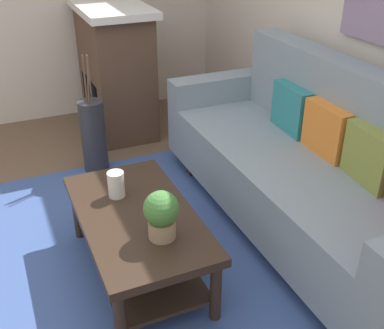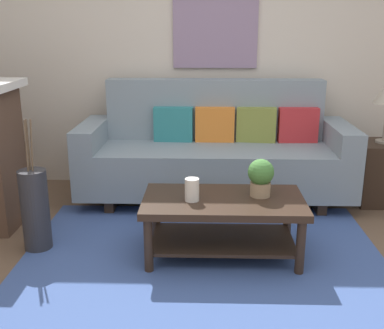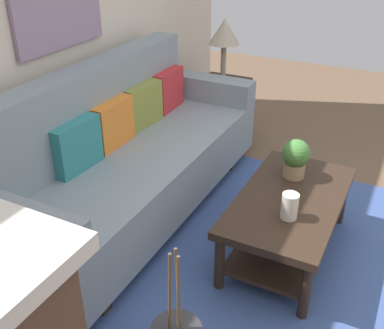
{
  "view_description": "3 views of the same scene",
  "coord_description": "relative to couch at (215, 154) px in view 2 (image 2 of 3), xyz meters",
  "views": [
    {
      "loc": [
        2.23,
        -0.06,
        1.91
      ],
      "look_at": [
        -0.1,
        0.96,
        0.52
      ],
      "focal_mm": 44.44,
      "sensor_mm": 36.0,
      "label": 1
    },
    {
      "loc": [
        0.01,
        -2.47,
        1.56
      ],
      "look_at": [
        -0.1,
        1.22,
        0.46
      ],
      "focal_mm": 43.78,
      "sensor_mm": 36.0,
      "label": 2
    },
    {
      "loc": [
        -2.23,
        -0.01,
        1.96
      ],
      "look_at": [
        0.13,
        1.19,
        0.5
      ],
      "focal_mm": 42.86,
      "sensor_mm": 36.0,
      "label": 3
    }
  ],
  "objects": [
    {
      "name": "ground_plane",
      "position": [
        -0.1,
        -1.67,
        -0.43
      ],
      "size": [
        8.96,
        8.96,
        0.0
      ],
      "primitive_type": "plane",
      "color": "brown"
    },
    {
      "name": "wall_back",
      "position": [
        -0.1,
        0.54,
        0.92
      ],
      "size": [
        4.96,
        0.1,
        2.7
      ],
      "primitive_type": "cube",
      "color": "beige",
      "rests_on": "ground_plane"
    },
    {
      "name": "area_rug",
      "position": [
        -0.1,
        -1.17,
        -0.43
      ],
      "size": [
        2.52,
        1.82,
        0.01
      ],
      "primitive_type": "cube",
      "color": "#3D5693",
      "rests_on": "ground_plane"
    },
    {
      "name": "couch",
      "position": [
        0.0,
        0.0,
        0.0
      ],
      "size": [
        2.42,
        0.84,
        1.08
      ],
      "color": "gray",
      "rests_on": "ground_plane"
    },
    {
      "name": "throw_pillow_teal",
      "position": [
        -0.38,
        0.12,
        0.25
      ],
      "size": [
        0.37,
        0.14,
        0.32
      ],
      "primitive_type": "cube",
      "rotation": [
        0.0,
        0.0,
        -0.05
      ],
      "color": "teal",
      "rests_on": "couch"
    },
    {
      "name": "throw_pillow_orange",
      "position": [
        0.0,
        0.12,
        0.25
      ],
      "size": [
        0.36,
        0.12,
        0.32
      ],
      "primitive_type": "cube",
      "rotation": [
        0.0,
        0.0,
        -0.01
      ],
      "color": "orange",
      "rests_on": "couch"
    },
    {
      "name": "throw_pillow_olive",
      "position": [
        0.38,
        0.12,
        0.25
      ],
      "size": [
        0.37,
        0.16,
        0.32
      ],
      "primitive_type": "cube",
      "rotation": [
        0.0,
        0.0,
        -0.1
      ],
      "color": "olive",
      "rests_on": "couch"
    },
    {
      "name": "throw_pillow_crimson",
      "position": [
        0.77,
        0.12,
        0.25
      ],
      "size": [
        0.36,
        0.13,
        0.32
      ],
      "primitive_type": "cube",
      "rotation": [
        0.0,
        0.0,
        0.03
      ],
      "color": "red",
      "rests_on": "couch"
    },
    {
      "name": "coffee_table",
      "position": [
        0.04,
        -1.15,
        -0.12
      ],
      "size": [
        1.1,
        0.6,
        0.43
      ],
      "color": "#332319",
      "rests_on": "ground_plane"
    },
    {
      "name": "tabletop_vase",
      "position": [
        -0.17,
        -1.2,
        0.08
      ],
      "size": [
        0.1,
        0.1,
        0.15
      ],
      "primitive_type": "cylinder",
      "color": "white",
      "rests_on": "coffee_table"
    },
    {
      "name": "potted_plant_tabletop",
      "position": [
        0.29,
        -1.09,
        0.14
      ],
      "size": [
        0.18,
        0.18,
        0.26
      ],
      "color": "tan",
      "rests_on": "coffee_table"
    },
    {
      "name": "side_table",
      "position": [
        1.51,
        -0.05,
        -0.15
      ],
      "size": [
        0.44,
        0.44,
        0.56
      ],
      "primitive_type": "cube",
      "color": "#332319",
      "rests_on": "ground_plane"
    },
    {
      "name": "floor_vase",
      "position": [
        -1.29,
        -1.09,
        -0.13
      ],
      "size": [
        0.2,
        0.2,
        0.6
      ],
      "primitive_type": "cylinder",
      "color": "#2D2D33",
      "rests_on": "ground_plane"
    },
    {
      "name": "floor_vase_branch_a",
      "position": [
        -1.27,
        -1.09,
        0.34
      ],
      "size": [
        0.02,
        0.03,
        0.36
      ],
      "primitive_type": "cylinder",
      "rotation": [
        -0.06,
        0.03,
        0.0
      ],
      "color": "brown",
      "rests_on": "floor_vase"
    },
    {
      "name": "floor_vase_branch_b",
      "position": [
        -1.3,
        -1.07,
        0.34
      ],
      "size": [
        0.02,
        0.02,
        0.36
      ],
      "primitive_type": "cylinder",
      "rotation": [
        0.02,
        0.02,
        0.0
      ],
      "color": "brown",
      "rests_on": "floor_vase"
    },
    {
      "name": "floor_vase_branch_c",
      "position": [
        -1.3,
        -1.1,
        0.34
      ],
      "size": [
        0.02,
        0.01,
        0.36
      ],
      "primitive_type": "cylinder",
      "rotation": [
        -0.0,
        0.03,
        0.0
      ],
      "color": "brown",
      "rests_on": "floor_vase"
    },
    {
      "name": "framed_painting",
      "position": [
        0.0,
        0.47,
        1.06
      ],
      "size": [
        0.8,
        0.03,
        0.65
      ],
      "primitive_type": "cube",
      "color": "gray"
    }
  ]
}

